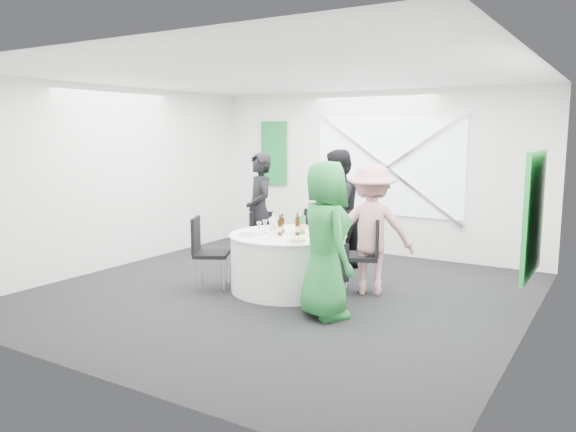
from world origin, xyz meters
The scene contains 44 objects.
floor centered at (0.00, 0.00, 0.00)m, with size 6.00×6.00×0.00m, color black.
ceiling centered at (0.00, 0.00, 2.80)m, with size 6.00×6.00×0.00m, color silver.
wall_back centered at (0.00, 3.00, 1.40)m, with size 6.00×6.00×0.00m, color silver.
wall_front centered at (0.00, -3.00, 1.40)m, with size 6.00×6.00×0.00m, color silver.
wall_left centered at (-3.00, 0.00, 1.40)m, with size 6.00×6.00×0.00m, color silver.
wall_right centered at (3.00, 0.00, 1.40)m, with size 6.00×6.00×0.00m, color silver.
window_panel centered at (0.30, 2.96, 1.50)m, with size 2.60×0.03×1.60m, color white.
window_brace_a centered at (0.30, 2.92, 1.50)m, with size 0.05×0.05×3.16m, color silver.
window_brace_b centered at (0.30, 2.92, 1.50)m, with size 0.05×0.05×3.16m, color silver.
green_banner centered at (-2.00, 2.95, 1.70)m, with size 0.55×0.04×1.20m, color #146524.
green_sign centered at (2.94, 0.60, 1.20)m, with size 0.05×1.20×1.40m, color #1A9234.
banquet_table centered at (0.00, 0.20, 0.38)m, with size 1.56×1.56×0.76m.
chair_back centered at (-0.19, 1.26, 0.55)m, with size 0.49×0.50×0.94m.
chair_back_left centered at (-0.88, 0.92, 0.52)m, with size 0.57×0.57×0.89m.
chair_back_right centered at (0.99, 0.57, 0.60)m, with size 0.60×0.59×1.01m.
chair_front_right centered at (0.94, -0.40, 0.48)m, with size 0.52×0.52×0.83m.
chair_front_left centered at (-0.98, -0.33, 0.57)m, with size 0.60×0.60×0.97m.
person_man_back_left centered at (-1.00, 1.00, 0.89)m, with size 0.65×0.43×1.79m, color black.
person_man_back centered at (0.08, 1.46, 0.92)m, with size 0.90×0.49×1.85m, color black.
person_woman_pink centered at (1.01, 0.62, 0.85)m, with size 1.10×0.51×1.70m, color #D28890.
person_woman_green centered at (0.94, -0.52, 0.89)m, with size 0.87×0.57×1.78m, color #217933.
plate_back centered at (0.04, 0.79, 0.77)m, with size 0.29×0.29×0.01m.
plate_back_left centered at (-0.44, 0.51, 0.77)m, with size 0.29×0.29×0.01m.
plate_back_right centered at (0.51, 0.52, 0.78)m, with size 0.26×0.26×0.04m.
plate_front_right centered at (0.40, -0.22, 0.78)m, with size 0.29×0.29×0.04m.
plate_front_left centered at (-0.39, -0.20, 0.77)m, with size 0.25×0.25×0.01m.
napkin centered at (-0.37, -0.21, 0.80)m, with size 0.17×0.12×0.05m, color white.
beer_bottle_a centered at (-0.12, 0.24, 0.86)m, with size 0.06×0.06×0.25m.
beer_bottle_b centered at (0.05, 0.36, 0.86)m, with size 0.06×0.06×0.27m.
beer_bottle_c centered at (0.16, 0.17, 0.86)m, with size 0.06×0.06×0.27m.
beer_bottle_d centered at (-0.03, 0.05, 0.86)m, with size 0.06×0.06×0.27m.
green_water_bottle centered at (0.17, 0.30, 0.88)m, with size 0.08×0.08×0.30m.
clear_water_bottle centered at (-0.19, 0.14, 0.87)m, with size 0.08×0.08×0.28m.
wine_glass_a centered at (-0.33, 0.14, 0.88)m, with size 0.07×0.07×0.17m.
wine_glass_b centered at (0.23, 0.53, 0.88)m, with size 0.07×0.07×0.17m.
wine_glass_c centered at (-0.33, 0.28, 0.88)m, with size 0.07×0.07×0.17m.
wine_glass_d centered at (-0.02, 0.54, 0.88)m, with size 0.07×0.07×0.17m.
wine_glass_e centered at (-0.31, -0.02, 0.88)m, with size 0.07×0.07×0.17m.
fork_a centered at (0.15, 0.76, 0.76)m, with size 0.01×0.15×0.01m, color silver.
knife_a centered at (-0.17, 0.75, 0.76)m, with size 0.01×0.15×0.01m, color silver.
fork_b centered at (-0.54, -0.01, 0.76)m, with size 0.01×0.15×0.01m, color silver.
knife_b centered at (-0.35, -0.25, 0.76)m, with size 0.01×0.15×0.01m, color silver.
fork_c centered at (0.57, 0.29, 0.76)m, with size 0.01×0.15×0.01m, color silver.
knife_c centered at (0.38, 0.63, 0.76)m, with size 0.01×0.15×0.01m, color silver.
Camera 1 is at (3.82, -6.04, 2.09)m, focal length 35.00 mm.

